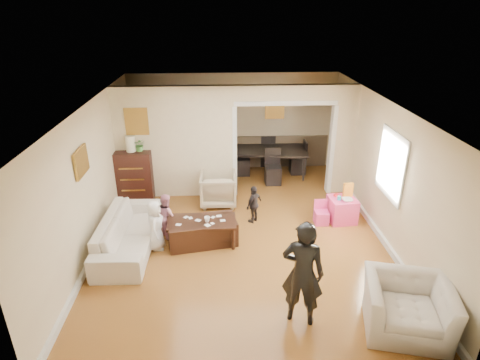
{
  "coord_description": "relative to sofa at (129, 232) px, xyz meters",
  "views": [
    {
      "loc": [
        -0.39,
        -6.99,
        4.24
      ],
      "look_at": [
        0.0,
        0.2,
        1.05
      ],
      "focal_mm": 30.0,
      "sensor_mm": 36.0,
      "label": 1
    }
  ],
  "objects": [
    {
      "name": "framed_art_sofa_wall",
      "position": [
        -0.59,
        -0.13,
        1.47
      ],
      "size": [
        0.03,
        0.55,
        0.4
      ],
      "primitive_type": "cube",
      "color": "brown"
    },
    {
      "name": "child_kneel_a",
      "position": [
        0.52,
        -0.05,
        0.16
      ],
      "size": [
        0.31,
        0.48,
        0.98
      ],
      "primitive_type": "imported",
      "rotation": [
        0.0,
        0.0,
        1.57
      ],
      "color": "white",
      "rests_on": "ground"
    },
    {
      "name": "play_table",
      "position": [
        4.27,
        0.8,
        -0.07
      ],
      "size": [
        0.58,
        0.58,
        0.52
      ],
      "primitive_type": "cube",
      "rotation": [
        0.0,
        0.0,
        0.09
      ],
      "color": "#FF4385",
      "rests_on": "ground"
    },
    {
      "name": "cyan_cup",
      "position": [
        4.17,
        0.75,
        0.23
      ],
      "size": [
        0.08,
        0.08,
        0.08
      ],
      "primitive_type": "cylinder",
      "color": "#29C8D1",
      "rests_on": "play_table"
    },
    {
      "name": "cereal_box",
      "position": [
        4.39,
        0.9,
        0.34
      ],
      "size": [
        0.21,
        0.09,
        0.3
      ],
      "primitive_type": "cube",
      "rotation": [
        0.0,
        0.0,
        0.09
      ],
      "color": "yellow",
      "rests_on": "play_table"
    },
    {
      "name": "child_toddler",
      "position": [
        2.42,
        0.85,
        0.08
      ],
      "size": [
        0.46,
        0.5,
        0.82
      ],
      "primitive_type": "imported",
      "rotation": [
        0.0,
        0.0,
        -2.27
      ],
      "color": "black",
      "rests_on": "ground"
    },
    {
      "name": "partition_left",
      "position": [
        0.74,
        2.27,
        0.97
      ],
      "size": [
        2.75,
        0.18,
        2.6
      ],
      "primitive_type": "cube",
      "color": "beige",
      "rests_on": "ground"
    },
    {
      "name": "potted_plant",
      "position": [
        -0.06,
        2.11,
        1.0
      ],
      "size": [
        0.27,
        0.24,
        0.3
      ],
      "primitive_type": "imported",
      "color": "#487E38",
      "rests_on": "dresser"
    },
    {
      "name": "table_lamp",
      "position": [
        -0.26,
        2.11,
        1.03
      ],
      "size": [
        0.22,
        0.22,
        0.36
      ],
      "primitive_type": "cylinder",
      "color": "#FBF4CC",
      "rests_on": "dresser"
    },
    {
      "name": "craft_papers",
      "position": [
        1.38,
        0.11,
        0.15
      ],
      "size": [
        0.93,
        0.46,
        0.0
      ],
      "color": "white",
      "rests_on": "coffee_table"
    },
    {
      "name": "sofa",
      "position": [
        0.0,
        0.0,
        0.0
      ],
      "size": [
        0.95,
        2.28,
        0.66
      ],
      "primitive_type": "imported",
      "rotation": [
        0.0,
        0.0,
        1.54
      ],
      "color": "beige",
      "rests_on": "ground"
    },
    {
      "name": "floor",
      "position": [
        2.12,
        0.47,
        -0.33
      ],
      "size": [
        7.0,
        7.0,
        0.0
      ],
      "primitive_type": "plane",
      "color": "#A4652A",
      "rests_on": "ground"
    },
    {
      "name": "child_kneel_b",
      "position": [
        0.67,
        0.4,
        0.12
      ],
      "size": [
        0.51,
        0.55,
        0.89
      ],
      "primitive_type": "imported",
      "rotation": [
        0.0,
        0.0,
        2.1
      ],
      "color": "#D18296",
      "rests_on": "ground"
    },
    {
      "name": "coffee_cup",
      "position": [
        1.47,
        0.05,
        0.2
      ],
      "size": [
        0.13,
        0.13,
        0.1
      ],
      "primitive_type": "imported",
      "rotation": [
        0.0,
        0.0,
        0.18
      ],
      "color": "white",
      "rests_on": "coffee_table"
    },
    {
      "name": "partition_right",
      "position": [
        4.59,
        2.27,
        0.97
      ],
      "size": [
        0.55,
        0.18,
        2.6
      ],
      "primitive_type": "cube",
      "color": "beige",
      "rests_on": "ground"
    },
    {
      "name": "dining_table",
      "position": [
        3.07,
        3.44,
        0.01
      ],
      "size": [
        2.1,
        1.37,
        0.69
      ],
      "primitive_type": "imported",
      "rotation": [
        0.0,
        0.0,
        -0.15
      ],
      "color": "black",
      "rests_on": "ground"
    },
    {
      "name": "armchair_front",
      "position": [
        4.28,
        -2.28,
        0.04
      ],
      "size": [
        1.35,
        1.25,
        0.74
      ],
      "primitive_type": "imported",
      "rotation": [
        0.0,
        0.0,
        -0.24
      ],
      "color": "beige",
      "rests_on": "ground"
    },
    {
      "name": "coffee_table",
      "position": [
        1.37,
        0.1,
        -0.09
      ],
      "size": [
        1.37,
        0.85,
        0.48
      ],
      "primitive_type": "cube",
      "rotation": [
        0.0,
        0.0,
        0.18
      ],
      "color": "#371A11",
      "rests_on": "ground"
    },
    {
      "name": "partition_header",
      "position": [
        3.22,
        2.27,
        2.09
      ],
      "size": [
        2.22,
        0.18,
        0.35
      ],
      "primitive_type": "cube",
      "color": "beige",
      "rests_on": "partition_right"
    },
    {
      "name": "toy_block",
      "position": [
        4.15,
        0.92,
        0.21
      ],
      "size": [
        0.1,
        0.09,
        0.05
      ],
      "primitive_type": "cube",
      "rotation": [
        0.0,
        0.0,
        0.44
      ],
      "color": "red",
      "rests_on": "play_table"
    },
    {
      "name": "dresser",
      "position": [
        -0.26,
        2.11,
        0.26
      ],
      "size": [
        0.86,
        0.48,
        1.18
      ],
      "primitive_type": "cube",
      "color": "black",
      "rests_on": "ground"
    },
    {
      "name": "framed_art_partition",
      "position": [
        -0.08,
        2.17,
        1.52
      ],
      "size": [
        0.45,
        0.03,
        0.55
      ],
      "primitive_type": "cube",
      "color": "brown",
      "rests_on": "partition_left"
    },
    {
      "name": "adult_person",
      "position": [
        2.84,
        -2.03,
        0.48
      ],
      "size": [
        0.69,
        0.57,
        1.63
      ],
      "primitive_type": "imported",
      "rotation": [
        0.0,
        0.0,
        2.79
      ],
      "color": "black",
      "rests_on": "ground"
    },
    {
      "name": "play_bowl",
      "position": [
        4.32,
        0.68,
        0.21
      ],
      "size": [
        0.23,
        0.23,
        0.05
      ],
      "primitive_type": "imported",
      "rotation": [
        0.0,
        0.0,
        0.09
      ],
      "color": "silver",
      "rests_on": "play_table"
    },
    {
      "name": "window_pane",
      "position": [
        4.85,
        0.07,
        1.22
      ],
      "size": [
        0.03,
        0.95,
        1.1
      ],
      "primitive_type": "cube",
      "color": "white",
      "rests_on": "ground"
    },
    {
      "name": "framed_art_alcove",
      "position": [
        3.22,
        3.91,
        1.37
      ],
      "size": [
        0.45,
        0.03,
        0.55
      ],
      "primitive_type": "cube",
      "color": "brown"
    },
    {
      "name": "armchair_back",
      "position": [
        1.68,
        1.72,
        0.04
      ],
      "size": [
        0.8,
        0.83,
        0.74
      ],
      "primitive_type": "imported",
      "rotation": [
        0.0,
        0.0,
        3.13
      ],
      "color": "tan",
      "rests_on": "ground"
    }
  ]
}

